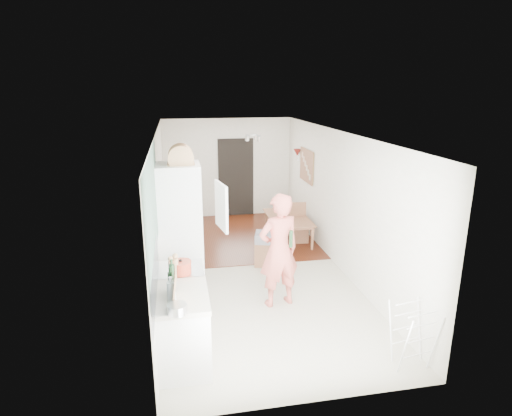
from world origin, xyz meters
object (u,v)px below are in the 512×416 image
object	(u,v)px
dining_chair	(299,223)
drying_rack	(413,336)
dining_table	(289,230)
person	(279,241)
stool	(265,253)

from	to	relation	value
dining_chair	drying_rack	xyz separation A→B (m)	(0.12, -4.38, -0.03)
dining_table	drying_rack	bearing A→B (deg)	-175.14
person	dining_chair	xyz separation A→B (m)	(1.09, 2.61, -0.62)
person	dining_table	xyz separation A→B (m)	(0.90, 2.73, -0.82)
stool	drying_rack	bearing A→B (deg)	-71.32
drying_rack	stool	bearing A→B (deg)	98.55
person	dining_chair	distance (m)	2.89
person	stool	distance (m)	1.72
person	dining_table	world-z (taller)	person
dining_table	drying_rack	xyz separation A→B (m)	(0.31, -4.51, 0.17)
person	stool	xyz separation A→B (m)	(0.10, 1.52, -0.81)
dining_chair	person	bearing A→B (deg)	-108.29
dining_chair	stool	distance (m)	1.48
person	dining_table	bearing A→B (deg)	-121.21
stool	dining_chair	bearing A→B (deg)	47.72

